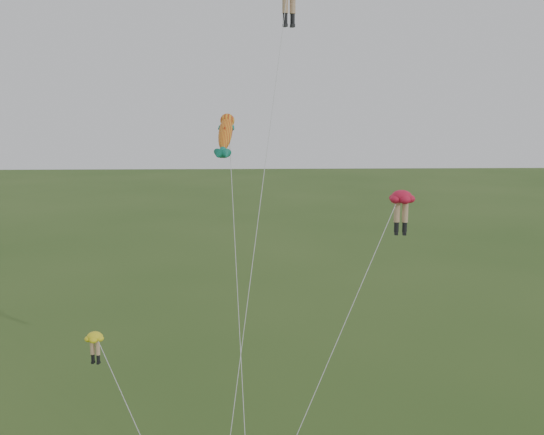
{
  "coord_description": "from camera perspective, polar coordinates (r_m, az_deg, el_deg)",
  "views": [
    {
      "loc": [
        1.01,
        -24.52,
        17.37
      ],
      "look_at": [
        2.08,
        6.0,
        11.83
      ],
      "focal_mm": 40.0,
      "sensor_mm": 36.0,
      "label": 1
    }
  ],
  "objects": [
    {
      "name": "legs_kite_red_mid",
      "position": [
        29.07,
        11.83,
        1.01
      ],
      "size": [
        7.99,
        7.21,
        13.57
      ],
      "rotation": [
        0.0,
        0.0,
        -0.13
      ],
      "color": "red",
      "rests_on": "ground"
    },
    {
      "name": "legs_kite_yellow",
      "position": [
        28.22,
        -15.89,
        -11.97
      ],
      "size": [
        5.36,
        5.55,
        7.64
      ],
      "rotation": [
        0.0,
        0.0,
        -0.26
      ],
      "color": "yellow",
      "rests_on": "ground"
    },
    {
      "name": "fish_kite",
      "position": [
        35.68,
        -4.37,
        7.88
      ],
      "size": [
        2.04,
        15.07,
        17.32
      ],
      "rotation": [
        0.67,
        0.0,
        -0.1
      ],
      "color": "#FCA41F",
      "rests_on": "ground"
    }
  ]
}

